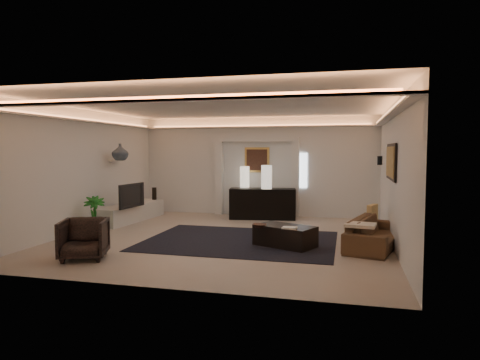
% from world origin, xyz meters
% --- Properties ---
extents(floor, '(7.00, 7.00, 0.00)m').
position_xyz_m(floor, '(0.00, 0.00, 0.00)').
color(floor, '#B0A291').
rests_on(floor, ground).
extents(ceiling, '(7.00, 7.00, 0.00)m').
position_xyz_m(ceiling, '(0.00, 0.00, 2.90)').
color(ceiling, white).
rests_on(ceiling, ground).
extents(wall_back, '(7.00, 0.00, 7.00)m').
position_xyz_m(wall_back, '(0.00, 3.50, 1.45)').
color(wall_back, white).
rests_on(wall_back, ground).
extents(wall_front, '(7.00, 0.00, 7.00)m').
position_xyz_m(wall_front, '(0.00, -3.50, 1.45)').
color(wall_front, white).
rests_on(wall_front, ground).
extents(wall_left, '(0.00, 7.00, 7.00)m').
position_xyz_m(wall_left, '(-3.50, 0.00, 1.45)').
color(wall_left, white).
rests_on(wall_left, ground).
extents(wall_right, '(0.00, 7.00, 7.00)m').
position_xyz_m(wall_right, '(3.50, 0.00, 1.45)').
color(wall_right, white).
rests_on(wall_right, ground).
extents(cove_soffit, '(7.00, 7.00, 0.04)m').
position_xyz_m(cove_soffit, '(0.00, 0.00, 2.62)').
color(cove_soffit, silver).
rests_on(cove_soffit, ceiling).
extents(daylight_slit, '(0.25, 0.03, 1.00)m').
position_xyz_m(daylight_slit, '(1.35, 3.48, 1.35)').
color(daylight_slit, white).
rests_on(daylight_slit, wall_back).
extents(area_rug, '(4.00, 3.00, 0.01)m').
position_xyz_m(area_rug, '(0.40, -0.20, 0.01)').
color(area_rug, black).
rests_on(area_rug, ground).
extents(pilaster_left, '(0.22, 0.20, 2.20)m').
position_xyz_m(pilaster_left, '(-1.15, 3.40, 1.10)').
color(pilaster_left, silver).
rests_on(pilaster_left, ground).
extents(pilaster_right, '(0.22, 0.20, 2.20)m').
position_xyz_m(pilaster_right, '(1.15, 3.40, 1.10)').
color(pilaster_right, silver).
rests_on(pilaster_right, ground).
extents(alcove_header, '(2.52, 0.20, 0.12)m').
position_xyz_m(alcove_header, '(0.00, 3.40, 2.25)').
color(alcove_header, silver).
rests_on(alcove_header, wall_back).
extents(painting_frame, '(0.74, 0.04, 0.74)m').
position_xyz_m(painting_frame, '(0.00, 3.47, 1.65)').
color(painting_frame, tan).
rests_on(painting_frame, wall_back).
extents(painting_canvas, '(0.62, 0.02, 0.62)m').
position_xyz_m(painting_canvas, '(0.00, 3.44, 1.65)').
color(painting_canvas, '#4C2D1E').
rests_on(painting_canvas, wall_back).
extents(art_panel_frame, '(0.04, 1.64, 0.74)m').
position_xyz_m(art_panel_frame, '(3.47, 0.30, 1.70)').
color(art_panel_frame, black).
rests_on(art_panel_frame, wall_right).
extents(art_panel_gold, '(0.02, 1.50, 0.62)m').
position_xyz_m(art_panel_gold, '(3.44, 0.30, 1.70)').
color(art_panel_gold, tan).
rests_on(art_panel_gold, wall_right).
extents(wall_sconce, '(0.12, 0.12, 0.22)m').
position_xyz_m(wall_sconce, '(3.38, 2.20, 1.68)').
color(wall_sconce, black).
rests_on(wall_sconce, wall_right).
extents(wall_niche, '(0.10, 0.55, 0.04)m').
position_xyz_m(wall_niche, '(-3.44, 1.40, 1.65)').
color(wall_niche, silver).
rests_on(wall_niche, wall_left).
extents(console, '(1.91, 0.85, 0.92)m').
position_xyz_m(console, '(0.30, 2.84, 0.40)').
color(console, black).
rests_on(console, ground).
extents(lamp_left, '(0.35, 0.35, 0.60)m').
position_xyz_m(lamp_left, '(-0.29, 3.13, 1.09)').
color(lamp_left, '#FFEFCF').
rests_on(lamp_left, console).
extents(lamp_right, '(0.36, 0.36, 0.66)m').
position_xyz_m(lamp_right, '(0.42, 2.78, 1.09)').
color(lamp_right, beige).
rests_on(lamp_right, console).
extents(media_ledge, '(0.82, 2.63, 0.49)m').
position_xyz_m(media_ledge, '(-3.15, 1.63, 0.22)').
color(media_ledge, silver).
rests_on(media_ledge, ground).
extents(tv, '(1.08, 0.23, 0.62)m').
position_xyz_m(tv, '(-2.85, 0.95, 0.76)').
color(tv, black).
rests_on(tv, media_ledge).
extents(figurine, '(0.14, 0.14, 0.36)m').
position_xyz_m(figurine, '(-2.96, 2.71, 0.64)').
color(figurine, black).
rests_on(figurine, media_ledge).
extents(ginger_jar, '(0.46, 0.46, 0.44)m').
position_xyz_m(ginger_jar, '(-3.12, 1.06, 1.89)').
color(ginger_jar, slate).
rests_on(ginger_jar, wall_niche).
extents(plant, '(0.68, 0.68, 0.87)m').
position_xyz_m(plant, '(-3.07, -0.25, 0.44)').
color(plant, '#1C661C').
rests_on(plant, ground).
extents(sofa, '(2.16, 1.30, 0.59)m').
position_xyz_m(sofa, '(3.15, -0.15, 0.29)').
color(sofa, black).
rests_on(sofa, ground).
extents(throw_blanket, '(0.61, 0.52, 0.06)m').
position_xyz_m(throw_blanket, '(2.85, -0.77, 0.55)').
color(throw_blanket, '#FCEDC2').
rests_on(throw_blanket, sofa).
extents(throw_pillow, '(0.26, 0.40, 0.38)m').
position_xyz_m(throw_pillow, '(3.15, 0.84, 0.55)').
color(throw_pillow, tan).
rests_on(throw_pillow, sofa).
extents(coffee_table, '(1.33, 1.07, 0.44)m').
position_xyz_m(coffee_table, '(1.40, -0.47, 0.21)').
color(coffee_table, '#2C221E').
rests_on(coffee_table, ground).
extents(bowl, '(0.28, 0.28, 0.07)m').
position_xyz_m(bowl, '(0.94, -0.79, 0.44)').
color(bowl, '#472B1E').
rests_on(bowl, coffee_table).
extents(magazine, '(0.29, 0.21, 0.03)m').
position_xyz_m(magazine, '(1.53, -0.79, 0.42)').
color(magazine, white).
rests_on(magazine, coffee_table).
extents(armchair, '(1.00, 1.01, 0.72)m').
position_xyz_m(armchair, '(-1.93, -2.33, 0.36)').
color(armchair, black).
rests_on(armchair, ground).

